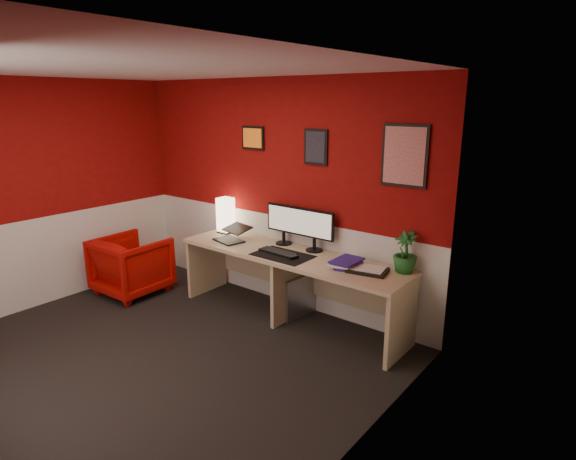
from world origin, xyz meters
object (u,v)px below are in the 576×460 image
object	(u,v)px
monitor_right	(315,224)
pc_tower	(296,295)
laptop	(229,232)
armchair	(132,265)
zen_tray	(368,270)
potted_plant	(405,252)
monitor_left	(284,218)
shoji_lamp	(226,216)
desk	(290,287)

from	to	relation	value
monitor_right	pc_tower	world-z (taller)	monitor_right
laptop	armchair	size ratio (longest dim) A/B	0.43
zen_tray	pc_tower	distance (m)	1.06
pc_tower	armchair	distance (m)	2.06
potted_plant	laptop	bearing A→B (deg)	-171.59
monitor_left	potted_plant	size ratio (longest dim) A/B	1.50
shoji_lamp	laptop	xyz separation A→B (m)	(0.28, -0.24, -0.09)
shoji_lamp	monitor_left	distance (m)	0.84
zen_tray	pc_tower	xyz separation A→B (m)	(-0.91, 0.11, -0.52)
desk	potted_plant	size ratio (longest dim) A/B	6.71
zen_tray	armchair	bearing A→B (deg)	-167.68
monitor_left	pc_tower	size ratio (longest dim) A/B	1.29
monitor_left	zen_tray	world-z (taller)	monitor_left
shoji_lamp	monitor_left	world-z (taller)	monitor_left
laptop	monitor_right	xyz separation A→B (m)	(0.96, 0.30, 0.18)
desk	armchair	distance (m)	2.03
armchair	zen_tray	bearing A→B (deg)	-169.55
shoji_lamp	laptop	size ratio (longest dim) A/B	1.21
monitor_left	potted_plant	distance (m)	1.43
shoji_lamp	desk	bearing A→B (deg)	-9.06
monitor_right	potted_plant	size ratio (longest dim) A/B	1.50
shoji_lamp	potted_plant	size ratio (longest dim) A/B	1.03
monitor_right	potted_plant	distance (m)	1.02
potted_plant	pc_tower	size ratio (longest dim) A/B	0.86
shoji_lamp	monitor_right	distance (m)	1.25
monitor_right	pc_tower	bearing A→B (deg)	-146.98
monitor_left	armchair	xyz separation A→B (m)	(-1.67, -0.83, -0.67)
armchair	potted_plant	bearing A→B (deg)	-167.04
potted_plant	armchair	distance (m)	3.26
laptop	pc_tower	distance (m)	1.02
monitor_left	zen_tray	size ratio (longest dim) A/B	1.66
monitor_left	armchair	world-z (taller)	monitor_left
shoji_lamp	potted_plant	distance (m)	2.26
shoji_lamp	armchair	bearing A→B (deg)	-137.46
monitor_right	potted_plant	bearing A→B (deg)	-0.51
desk	monitor_right	world-z (taller)	monitor_right
laptop	armchair	bearing A→B (deg)	-143.03
desk	potted_plant	world-z (taller)	potted_plant
monitor_right	desk	bearing A→B (deg)	-121.29
laptop	monitor_right	distance (m)	1.02
shoji_lamp	armchair	distance (m)	1.28
zen_tray	potted_plant	size ratio (longest dim) A/B	0.90
desk	monitor_right	bearing A→B (deg)	58.71
pc_tower	zen_tray	bearing A→B (deg)	0.13
laptop	armchair	xyz separation A→B (m)	(-1.12, -0.53, -0.49)
laptop	zen_tray	bearing A→B (deg)	14.80
laptop	zen_tray	xyz separation A→B (m)	(1.71, 0.09, -0.09)
monitor_right	armchair	distance (m)	2.34
pc_tower	armchair	bearing A→B (deg)	-152.61
zen_tray	armchair	size ratio (longest dim) A/B	0.46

